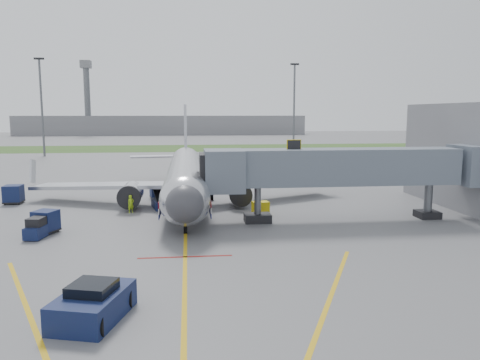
{
  "coord_description": "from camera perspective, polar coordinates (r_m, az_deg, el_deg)",
  "views": [
    {
      "loc": [
        0.28,
        -32.92,
        9.06
      ],
      "look_at": [
        4.82,
        7.71,
        3.2
      ],
      "focal_mm": 35.0,
      "sensor_mm": 36.0,
      "label": 1
    }
  ],
  "objects": [
    {
      "name": "control_tower",
      "position": [
        202.14,
        -18.15,
        10.1
      ],
      "size": [
        4.0,
        4.0,
        30.0
      ],
      "color": "#595B60",
      "rests_on": "ground"
    },
    {
      "name": "baggage_cart_a",
      "position": [
        38.68,
        -22.6,
        -4.69
      ],
      "size": [
        2.07,
        2.07,
        1.73
      ],
      "color": "#0E1C3E",
      "rests_on": "ground"
    },
    {
      "name": "pushback_tug",
      "position": [
        22.33,
        -17.49,
        -14.21
      ],
      "size": [
        3.49,
        4.56,
        1.68
      ],
      "color": "#0E1C3E",
      "rests_on": "ground"
    },
    {
      "name": "distant_terminal",
      "position": [
        203.24,
        -9.33,
        6.62
      ],
      "size": [
        120.0,
        14.0,
        8.0
      ],
      "primitive_type": "cube",
      "color": "slate",
      "rests_on": "ground"
    },
    {
      "name": "light_mast_right",
      "position": [
        110.72,
        6.61,
        8.99
      ],
      "size": [
        2.0,
        0.44,
        20.4
      ],
      "color": "#595B60",
      "rests_on": "ground"
    },
    {
      "name": "belt_loader",
      "position": [
        45.69,
        -9.77,
        -2.82
      ],
      "size": [
        1.85,
        3.84,
        1.81
      ],
      "color": "#0E1C3E",
      "rests_on": "ground"
    },
    {
      "name": "light_mast_left",
      "position": [
        107.29,
        -23.03,
        8.43
      ],
      "size": [
        2.0,
        0.44,
        20.4
      ],
      "color": "#595B60",
      "rests_on": "ground"
    },
    {
      "name": "jet_bridge",
      "position": [
        40.21,
        11.9,
        1.43
      ],
      "size": [
        25.3,
        4.0,
        6.9
      ],
      "color": "slate",
      "rests_on": "ground"
    },
    {
      "name": "baggage_tug",
      "position": [
        37.44,
        -23.51,
        -5.47
      ],
      "size": [
        1.49,
        2.35,
        1.53
      ],
      "color": "#0E1C3E",
      "rests_on": "ground"
    },
    {
      "name": "baggage_cart_b",
      "position": [
        52.38,
        -25.9,
        -1.57
      ],
      "size": [
        1.76,
        1.76,
        1.87
      ],
      "color": "#0E1C3E",
      "rests_on": "ground"
    },
    {
      "name": "ground_power_cart",
      "position": [
        42.28,
        2.52,
        -3.43
      ],
      "size": [
        1.59,
        1.2,
        1.16
      ],
      "color": "yellow",
      "rests_on": "ground"
    },
    {
      "name": "grass_strip",
      "position": [
        123.25,
        -6.5,
        3.89
      ],
      "size": [
        300.0,
        25.0,
        0.01
      ],
      "primitive_type": "cube",
      "color": "#2D4C1E",
      "rests_on": "ground"
    },
    {
      "name": "apron_markings",
      "position": [
        27.08,
        -6.74,
        -11.44
      ],
      "size": [
        21.52,
        50.0,
        0.01
      ],
      "color": "gold",
      "rests_on": "ground"
    },
    {
      "name": "baggage_cart_c",
      "position": [
        50.88,
        -10.02,
        -1.26
      ],
      "size": [
        1.87,
        1.87,
        1.66
      ],
      "color": "#0E1C3E",
      "rests_on": "ground"
    },
    {
      "name": "ground",
      "position": [
        34.14,
        -6.67,
        -7.29
      ],
      "size": [
        400.0,
        400.0,
        0.0
      ],
      "primitive_type": "plane",
      "color": "#565659",
      "rests_on": "ground"
    },
    {
      "name": "airliner",
      "position": [
        48.59,
        -6.65,
        0.52
      ],
      "size": [
        32.1,
        35.67,
        10.25
      ],
      "color": "silver",
      "rests_on": "ground"
    },
    {
      "name": "ramp_worker",
      "position": [
        43.96,
        -13.16,
        -2.86
      ],
      "size": [
        0.72,
        0.67,
        1.65
      ],
      "primitive_type": "imported",
      "rotation": [
        0.0,
        0.0,
        0.63
      ],
      "color": "#9CCF18",
      "rests_on": "ground"
    }
  ]
}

